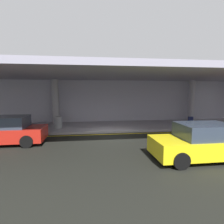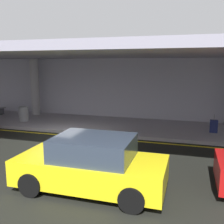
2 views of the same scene
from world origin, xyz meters
The scene contains 12 objects.
ground_plane centered at (0.00, 0.00, 0.00)m, with size 60.00×60.00×0.00m, color black.
sidewalk centered at (0.00, 3.10, 0.07)m, with size 26.00×4.20×0.15m, color #A6A0A8.
lane_stripe_yellow centered at (0.00, 0.69, 0.00)m, with size 26.00×0.14×0.01m, color yellow.
support_column_left_mid centered at (-4.00, 4.49, 1.97)m, with size 0.56×0.56×3.65m, color #A5A2A5.
support_column_center centered at (8.00, 4.49, 1.97)m, with size 0.56×0.56×3.65m, color #A19EA6.
ceiling_overhang centered at (0.00, 2.60, 3.95)m, with size 28.00×13.20×0.30m, color #938FA2.
terminal_back_wall centered at (0.00, 5.35, 1.90)m, with size 26.00×0.30×3.80m, color #ADABBA.
car_yellow_taxi centered at (3.30, -4.22, 0.71)m, with size 4.10×1.92×1.50m.
car_red centered at (-5.77, -0.76, 0.71)m, with size 4.10×1.92×1.50m.
suitcase_upright_primary centered at (6.97, 2.76, 0.46)m, with size 0.36×0.22×0.90m.
bench_metal centered at (-6.81, 3.77, 0.50)m, with size 1.60×0.50×0.48m.
trash_bin_steel centered at (-3.52, 2.44, 0.57)m, with size 0.56×0.56×0.85m, color gray.
Camera 1 is at (-1.42, -11.05, 2.82)m, focal length 29.32 mm.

